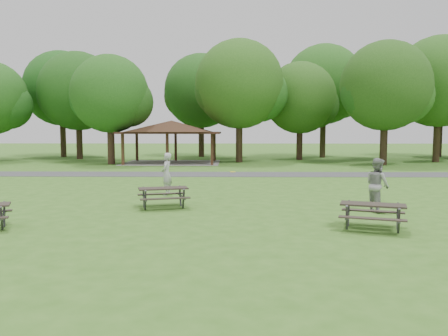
% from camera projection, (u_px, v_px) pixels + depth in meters
% --- Properties ---
extents(ground, '(160.00, 160.00, 0.00)m').
position_uv_depth(ground, '(193.00, 216.00, 14.85)').
color(ground, '#386A1E').
rests_on(ground, ground).
extents(asphalt_path, '(120.00, 3.20, 0.02)m').
position_uv_depth(asphalt_path, '(212.00, 174.00, 28.79)').
color(asphalt_path, '#3F3F41').
rests_on(asphalt_path, ground).
extents(pavilion, '(8.60, 7.01, 3.76)m').
position_uv_depth(pavilion, '(172.00, 128.00, 38.56)').
color(pavilion, '#382314').
rests_on(pavilion, ground).
extents(tree_row_c, '(8.19, 7.80, 10.67)m').
position_uv_depth(tree_row_c, '(79.00, 94.00, 43.44)').
color(tree_row_c, black).
rests_on(tree_row_c, ground).
extents(tree_row_d, '(6.93, 6.60, 9.27)m').
position_uv_depth(tree_row_d, '(111.00, 96.00, 36.95)').
color(tree_row_d, '#321F16').
rests_on(tree_row_d, ground).
extents(tree_row_e, '(8.40, 8.00, 11.02)m').
position_uv_depth(tree_row_e, '(240.00, 87.00, 39.15)').
color(tree_row_e, black).
rests_on(tree_row_e, ground).
extents(tree_row_f, '(7.35, 7.00, 9.55)m').
position_uv_depth(tree_row_f, '(301.00, 100.00, 42.61)').
color(tree_row_f, black).
rests_on(tree_row_f, ground).
extents(tree_row_g, '(7.77, 7.40, 10.25)m').
position_uv_depth(tree_row_g, '(386.00, 89.00, 35.99)').
color(tree_row_g, black).
rests_on(tree_row_g, ground).
extents(tree_row_h, '(8.61, 8.20, 11.37)m').
position_uv_depth(tree_row_h, '(440.00, 84.00, 39.30)').
color(tree_row_h, '#2F2014').
rests_on(tree_row_h, ground).
extents(tree_deep_a, '(8.40, 8.00, 11.38)m').
position_uv_depth(tree_deep_a, '(63.00, 91.00, 46.93)').
color(tree_deep_a, '#2F1F15').
rests_on(tree_deep_a, ground).
extents(tree_deep_b, '(8.40, 8.00, 11.13)m').
position_uv_depth(tree_deep_b, '(202.00, 93.00, 47.18)').
color(tree_deep_b, black).
rests_on(tree_deep_b, ground).
extents(tree_deep_c, '(8.82, 8.40, 11.90)m').
position_uv_depth(tree_deep_c, '(325.00, 87.00, 45.90)').
color(tree_deep_c, '#312416').
rests_on(tree_deep_c, ground).
extents(tree_deep_d, '(8.40, 8.00, 11.27)m').
position_uv_depth(tree_deep_d, '(442.00, 92.00, 47.20)').
color(tree_deep_d, black).
rests_on(tree_deep_d, ground).
extents(picnic_table_middle, '(2.16, 1.91, 0.79)m').
position_uv_depth(picnic_table_middle, '(163.00, 192.00, 16.41)').
color(picnic_table_middle, '#2A221E').
rests_on(picnic_table_middle, ground).
extents(picnic_table_far, '(2.21, 1.98, 0.80)m').
position_uv_depth(picnic_table_far, '(373.00, 210.00, 12.81)').
color(picnic_table_far, '#2A241E').
rests_on(picnic_table_far, ground).
extents(frisbee_in_flight, '(0.29, 0.29, 0.02)m').
position_uv_depth(frisbee_in_flight, '(233.00, 172.00, 18.15)').
color(frisbee_in_flight, yellow).
rests_on(frisbee_in_flight, ground).
extents(frisbee_thrower, '(0.52, 0.74, 1.91)m').
position_uv_depth(frisbee_thrower, '(167.00, 174.00, 19.64)').
color(frisbee_thrower, '#AAABAD').
rests_on(frisbee_thrower, ground).
extents(frisbee_catcher, '(0.97, 1.11, 1.93)m').
position_uv_depth(frisbee_catcher, '(377.00, 185.00, 15.61)').
color(frisbee_catcher, gray).
rests_on(frisbee_catcher, ground).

